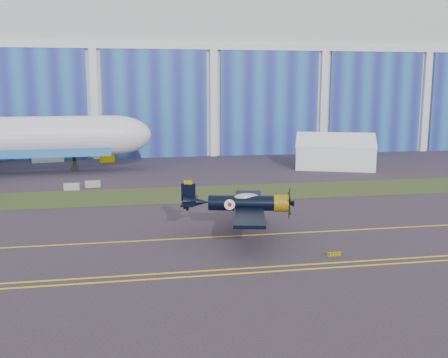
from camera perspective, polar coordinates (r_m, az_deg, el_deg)
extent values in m
plane|color=#352C39|center=(52.16, -16.73, -5.28)|extent=(260.00, 260.00, 0.00)
cube|color=#475128|center=(65.69, -15.40, -2.04)|extent=(260.00, 10.00, 0.02)
cube|color=silver|center=(122.15, -13.33, 10.63)|extent=(220.00, 45.00, 30.00)
cube|color=#283193|center=(99.44, -13.89, 7.88)|extent=(220.00, 0.60, 20.00)
cube|color=silver|center=(99.58, -14.16, 13.98)|extent=(220.00, 0.70, 1.20)
cube|color=yellow|center=(47.38, -17.40, -6.86)|extent=(200.00, 0.20, 0.02)
cube|color=yellow|center=(38.48, -19.14, -10.96)|extent=(80.00, 0.20, 0.02)
cube|color=yellow|center=(39.40, -18.92, -10.45)|extent=(80.00, 0.20, 0.02)
cube|color=yellow|center=(43.25, 11.89, -8.01)|extent=(1.20, 0.15, 0.35)
cube|color=#CEF9E8|center=(98.55, -18.65, 2.47)|extent=(5.77, 3.08, 2.38)
cube|color=#F5DC00|center=(95.53, -12.61, 2.24)|extent=(2.66, 1.94, 1.41)
cube|color=#939F93|center=(71.13, -16.24, -0.81)|extent=(2.02, 0.68, 0.90)
cube|color=gray|center=(72.26, -14.11, -0.54)|extent=(2.06, 0.83, 0.90)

